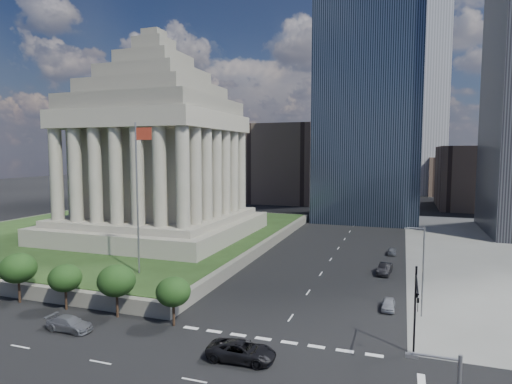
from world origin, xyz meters
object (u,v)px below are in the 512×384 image
at_px(flagpole, 138,190).
at_px(suv_grey, 70,324).
at_px(parked_sedan_mid, 385,269).
at_px(war_memorial, 156,135).
at_px(pickup_truck, 242,351).
at_px(parked_sedan_far, 392,251).
at_px(traffic_signal_ne, 416,303).
at_px(parked_sedan_near, 388,304).
at_px(street_lamp_north, 421,266).

height_order(flagpole, suv_grey, flagpole).
distance_m(suv_grey, parked_sedan_mid, 43.02).
bearing_deg(war_memorial, pickup_truck, -50.10).
relative_size(war_memorial, parked_sedan_far, 10.88).
xyz_separation_m(war_memorial, traffic_signal_ne, (46.50, -34.30, -16.15)).
relative_size(parked_sedan_near, parked_sedan_far, 1.03).
relative_size(flagpole, parked_sedan_far, 5.58).
height_order(war_memorial, suv_grey, war_memorial).
relative_size(street_lamp_north, suv_grey, 2.01).
height_order(suv_grey, parked_sedan_far, suv_grey).
bearing_deg(war_memorial, street_lamp_north, -25.92).
bearing_deg(parked_sedan_far, suv_grey, -122.73).
distance_m(war_memorial, flagpole, 28.16).
distance_m(traffic_signal_ne, parked_sedan_near, 13.43).
height_order(parked_sedan_near, parked_sedan_far, parked_sedan_near).
distance_m(war_memorial, parked_sedan_mid, 48.21).
bearing_deg(parked_sedan_far, war_memorial, -170.97).
xyz_separation_m(war_memorial, parked_sedan_far, (43.67, 6.01, -20.79)).
height_order(flagpole, parked_sedan_mid, flagpole).
xyz_separation_m(flagpole, pickup_truck, (20.18, -14.70, -12.28)).
xyz_separation_m(traffic_signal_ne, suv_grey, (-32.82, -4.27, -4.53)).
relative_size(suv_grey, parked_sedan_mid, 1.04).
bearing_deg(pickup_truck, war_memorial, 36.83).
relative_size(traffic_signal_ne, parked_sedan_near, 2.18).
height_order(traffic_signal_ne, pickup_truck, traffic_signal_ne).
relative_size(traffic_signal_ne, parked_sedan_far, 2.23).
height_order(traffic_signal_ne, parked_sedan_near, traffic_signal_ne).
distance_m(street_lamp_north, pickup_truck, 22.22).
bearing_deg(pickup_truck, parked_sedan_mid, -21.69).
height_order(flagpole, parked_sedan_far, flagpole).
relative_size(pickup_truck, parked_sedan_far, 1.68).
bearing_deg(street_lamp_north, traffic_signal_ne, -94.19).
xyz_separation_m(suv_grey, parked_sedan_far, (29.99, 44.58, -0.11)).
xyz_separation_m(street_lamp_north, parked_sedan_far, (-3.66, 29.01, -5.05)).
xyz_separation_m(traffic_signal_ne, street_lamp_north, (0.83, 11.30, 0.41)).
xyz_separation_m(war_memorial, street_lamp_north, (47.33, -23.00, -15.74)).
relative_size(flagpole, traffic_signal_ne, 2.50).
xyz_separation_m(war_memorial, flagpole, (12.17, -24.00, -8.29)).
distance_m(war_memorial, parked_sedan_near, 53.36).
bearing_deg(parked_sedan_far, pickup_truck, -103.01).
bearing_deg(traffic_signal_ne, flagpole, 163.29).
bearing_deg(street_lamp_north, flagpole, -178.37).
bearing_deg(war_memorial, suv_grey, -70.47).
bearing_deg(pickup_truck, flagpole, 50.87).
bearing_deg(war_memorial, traffic_signal_ne, -36.42).
xyz_separation_m(traffic_signal_ne, parked_sedan_far, (-2.83, 40.31, -4.64)).
bearing_deg(parked_sedan_mid, parked_sedan_near, -79.87).
xyz_separation_m(suv_grey, parked_sedan_mid, (29.32, 31.48, 0.07)).
bearing_deg(traffic_signal_ne, street_lamp_north, 85.81).
distance_m(flagpole, parked_sedan_mid, 37.26).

